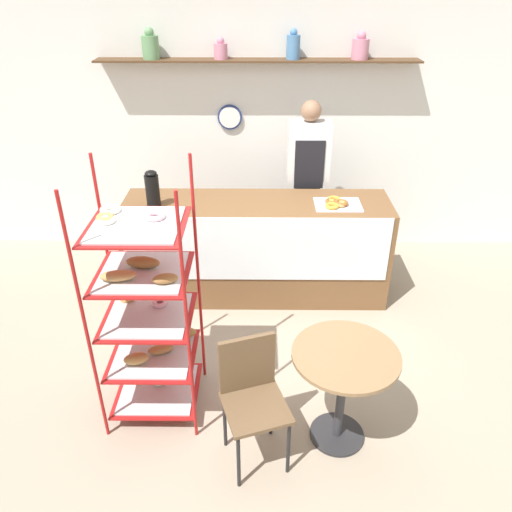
{
  "coord_description": "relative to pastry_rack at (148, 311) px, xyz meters",
  "views": [
    {
      "loc": [
        0.03,
        -3.04,
        2.8
      ],
      "look_at": [
        0.0,
        0.39,
        0.82
      ],
      "focal_mm": 35.0,
      "sensor_mm": 36.0,
      "label": 1
    }
  ],
  "objects": [
    {
      "name": "cafe_chair",
      "position": [
        0.7,
        -0.41,
        -0.29
      ],
      "size": [
        0.48,
        0.48,
        0.87
      ],
      "rotation": [
        0.0,
        0.0,
        6.61
      ],
      "color": "black",
      "rests_on": "ground_plane"
    },
    {
      "name": "coffee_carafe",
      "position": [
        -0.2,
        1.37,
        0.3
      ],
      "size": [
        0.12,
        0.12,
        0.34
      ],
      "color": "black",
      "rests_on": "display_counter"
    },
    {
      "name": "ground_plane",
      "position": [
        0.71,
        0.37,
        -0.83
      ],
      "size": [
        14.0,
        14.0,
        0.0
      ],
      "primitive_type": "plane",
      "color": "gray"
    },
    {
      "name": "pastry_rack",
      "position": [
        0.0,
        0.0,
        0.0
      ],
      "size": [
        0.64,
        0.61,
        1.82
      ],
      "color": "#A51919",
      "rests_on": "ground_plane"
    },
    {
      "name": "back_wall",
      "position": [
        0.71,
        2.56,
        0.54
      ],
      "size": [
        10.0,
        0.3,
        2.7
      ],
      "color": "white",
      "rests_on": "ground_plane"
    },
    {
      "name": "donut_tray_counter",
      "position": [
        1.43,
        1.41,
        0.16
      ],
      "size": [
        0.41,
        0.31,
        0.05
      ],
      "color": "silver",
      "rests_on": "display_counter"
    },
    {
      "name": "person_worker",
      "position": [
        1.22,
        2.0,
        0.14
      ],
      "size": [
        0.4,
        0.23,
        1.76
      ],
      "color": "#282833",
      "rests_on": "ground_plane"
    },
    {
      "name": "display_counter",
      "position": [
        0.71,
        1.48,
        -0.34
      ],
      "size": [
        2.45,
        0.66,
        0.97
      ],
      "color": "brown",
      "rests_on": "ground_plane"
    },
    {
      "name": "cafe_table",
      "position": [
        1.28,
        -0.3,
        -0.28
      ],
      "size": [
        0.68,
        0.68,
        0.74
      ],
      "color": "#262628",
      "rests_on": "ground_plane"
    }
  ]
}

